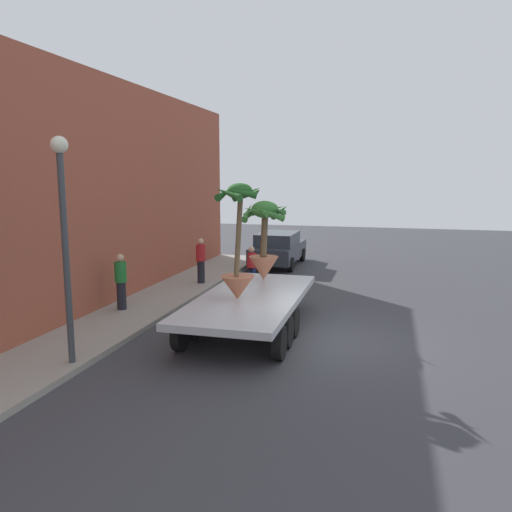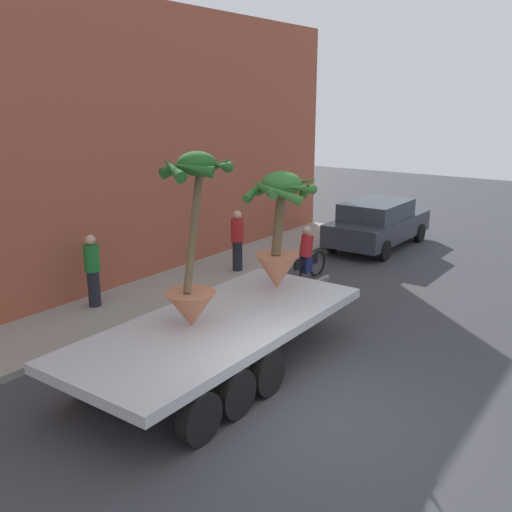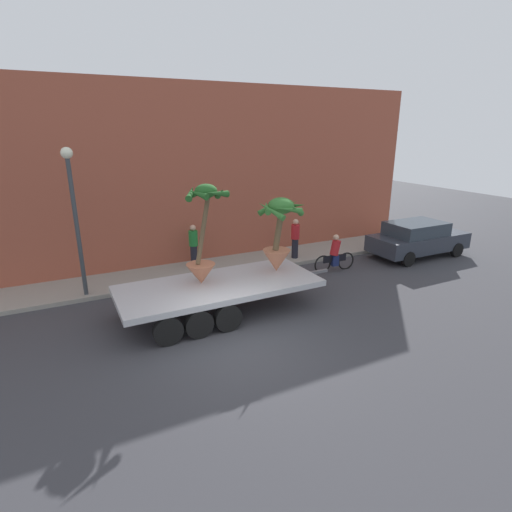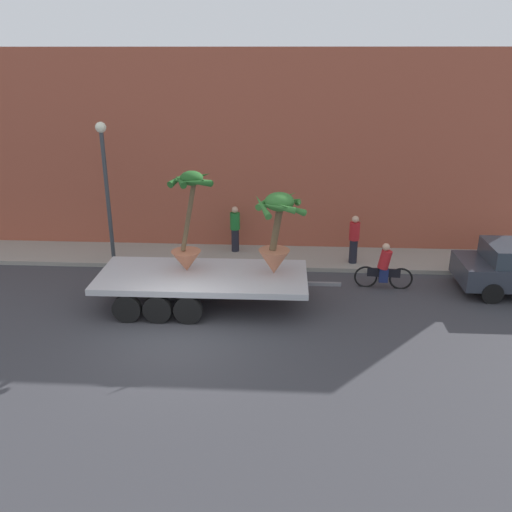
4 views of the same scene
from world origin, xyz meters
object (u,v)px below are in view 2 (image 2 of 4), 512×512
at_px(potted_palm_rear, 279,228).
at_px(parked_car, 378,223).
at_px(cyclist, 306,256).
at_px(flatbed_trailer, 211,335).
at_px(pedestrian_near_gate, 92,269).
at_px(potted_palm_middle, 193,251).
at_px(pedestrian_far_left, 237,239).

relative_size(potted_palm_rear, parked_car, 0.54).
bearing_deg(cyclist, parked_car, -0.69).
bearing_deg(flatbed_trailer, parked_car, 8.19).
bearing_deg(pedestrian_near_gate, cyclist, -28.45).
xyz_separation_m(potted_palm_middle, pedestrian_near_gate, (0.95, 4.03, -1.28)).
bearing_deg(cyclist, pedestrian_near_gate, 151.55).
xyz_separation_m(potted_palm_rear, pedestrian_near_gate, (-1.62, 4.08, -1.23)).
height_order(potted_palm_middle, pedestrian_far_left, potted_palm_middle).
bearing_deg(potted_palm_middle, parked_car, 6.88).
distance_m(flatbed_trailer, pedestrian_near_gate, 4.34).
height_order(flatbed_trailer, potted_palm_rear, potted_palm_rear).
distance_m(flatbed_trailer, parked_car, 10.42).
height_order(flatbed_trailer, pedestrian_near_gate, pedestrian_near_gate).
xyz_separation_m(cyclist, pedestrian_near_gate, (-5.01, 2.71, 0.37)).
distance_m(cyclist, pedestrian_far_left, 1.98).
relative_size(potted_palm_middle, parked_car, 0.66).
bearing_deg(pedestrian_far_left, parked_car, -19.17).
bearing_deg(parked_car, pedestrian_far_left, 160.83).
xyz_separation_m(flatbed_trailer, potted_palm_middle, (-0.15, 0.22, 1.54)).
height_order(flatbed_trailer, parked_car, parked_car).
xyz_separation_m(flatbed_trailer, pedestrian_far_left, (5.03, 3.32, 0.26)).
xyz_separation_m(flatbed_trailer, potted_palm_rear, (2.42, 0.17, 1.49)).
distance_m(flatbed_trailer, potted_palm_rear, 2.85).
bearing_deg(potted_palm_middle, pedestrian_far_left, 30.86).
xyz_separation_m(potted_palm_rear, pedestrian_far_left, (2.61, 3.15, -1.23)).
distance_m(potted_palm_rear, parked_car, 8.13).
relative_size(pedestrian_near_gate, pedestrian_far_left, 1.00).
bearing_deg(potted_palm_rear, pedestrian_far_left, 50.28).
bearing_deg(flatbed_trailer, pedestrian_far_left, 33.42).
relative_size(potted_palm_middle, pedestrian_far_left, 1.76).
bearing_deg(potted_palm_middle, flatbed_trailer, -55.28).
distance_m(pedestrian_near_gate, pedestrian_far_left, 4.33).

